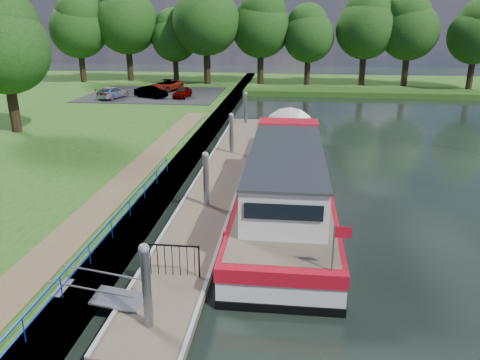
# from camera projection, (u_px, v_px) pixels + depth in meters

# --- Properties ---
(ground) EXTENTS (160.00, 160.00, 0.00)m
(ground) POSITION_uv_depth(u_px,v_px,m) (155.00, 326.00, 13.70)
(ground) COLOR black
(ground) RESTS_ON ground
(bank_edge) EXTENTS (1.10, 90.00, 0.78)m
(bank_edge) POSITION_uv_depth(u_px,v_px,m) (184.00, 162.00, 27.93)
(bank_edge) COLOR #473D2D
(bank_edge) RESTS_ON ground
(far_bank) EXTENTS (60.00, 18.00, 0.60)m
(far_bank) POSITION_uv_depth(u_px,v_px,m) (356.00, 85.00, 61.17)
(far_bank) COLOR #254F16
(far_bank) RESTS_ON ground
(footpath) EXTENTS (1.60, 40.00, 0.05)m
(footpath) POSITION_uv_depth(u_px,v_px,m) (110.00, 197.00, 21.41)
(footpath) COLOR brown
(footpath) RESTS_ON riverbank
(carpark) EXTENTS (14.00, 12.00, 0.06)m
(carpark) POSITION_uv_depth(u_px,v_px,m) (155.00, 94.00, 50.27)
(carpark) COLOR black
(carpark) RESTS_ON riverbank
(blue_fence) EXTENTS (0.04, 18.04, 0.72)m
(blue_fence) POSITION_uv_depth(u_px,v_px,m) (101.00, 236.00, 16.38)
(blue_fence) COLOR #0C2DBF
(blue_fence) RESTS_ON riverbank
(pontoon) EXTENTS (2.50, 30.00, 0.56)m
(pontoon) POSITION_uv_depth(u_px,v_px,m) (221.00, 178.00, 25.85)
(pontoon) COLOR brown
(pontoon) RESTS_ON ground
(mooring_piles) EXTENTS (0.30, 27.30, 3.55)m
(mooring_piles) POSITION_uv_depth(u_px,v_px,m) (221.00, 159.00, 25.49)
(mooring_piles) COLOR gray
(mooring_piles) RESTS_ON ground
(gangway) EXTENTS (2.58, 1.00, 0.92)m
(gangway) POSITION_uv_depth(u_px,v_px,m) (99.00, 294.00, 14.16)
(gangway) COLOR #A5A8AD
(gangway) RESTS_ON ground
(gate_panel) EXTENTS (1.85, 0.05, 1.15)m
(gate_panel) POSITION_uv_depth(u_px,v_px,m) (172.00, 256.00, 15.39)
(gate_panel) COLOR black
(gate_panel) RESTS_ON ground
(barge) EXTENTS (4.36, 21.15, 4.78)m
(barge) POSITION_uv_depth(u_px,v_px,m) (286.00, 174.00, 23.69)
(barge) COLOR black
(barge) RESTS_ON ground
(horizon_trees) EXTENTS (54.38, 10.03, 12.87)m
(horizon_trees) POSITION_uv_depth(u_px,v_px,m) (251.00, 23.00, 56.98)
(horizon_trees) COLOR #332316
(horizon_trees) RESTS_ON ground
(bank_tree_a) EXTENTS (6.12, 6.12, 9.72)m
(bank_tree_a) POSITION_uv_depth(u_px,v_px,m) (4.00, 42.00, 31.94)
(bank_tree_a) COLOR #332316
(bank_tree_a) RESTS_ON riverbank
(car_a) EXTENTS (1.62, 3.31, 1.09)m
(car_a) POSITION_uv_depth(u_px,v_px,m) (182.00, 92.00, 47.83)
(car_a) COLOR #999999
(car_a) RESTS_ON carpark
(car_b) EXTENTS (3.68, 2.37, 1.15)m
(car_b) POSITION_uv_depth(u_px,v_px,m) (151.00, 92.00, 47.82)
(car_b) COLOR #999999
(car_b) RESTS_ON carpark
(car_c) EXTENTS (2.60, 4.20, 1.14)m
(car_c) POSITION_uv_depth(u_px,v_px,m) (113.00, 93.00, 47.46)
(car_c) COLOR #999999
(car_c) RESTS_ON carpark
(car_d) EXTENTS (3.45, 5.02, 1.27)m
(car_d) POSITION_uv_depth(u_px,v_px,m) (166.00, 85.00, 51.97)
(car_d) COLOR #999999
(car_d) RESTS_ON carpark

